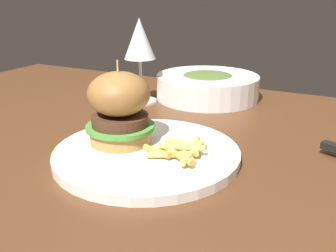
{
  "coord_description": "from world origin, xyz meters",
  "views": [
    {
      "loc": [
        0.3,
        -0.55,
        0.98
      ],
      "look_at": [
        0.06,
        -0.08,
        0.78
      ],
      "focal_mm": 40.0,
      "sensor_mm": 36.0,
      "label": 1
    }
  ],
  "objects": [
    {
      "name": "burger_sandwich",
      "position": [
        -0.01,
        -0.1,
        0.81
      ],
      "size": [
        0.11,
        0.11,
        0.13
      ],
      "color": "#B78447",
      "rests_on": "main_plate"
    },
    {
      "name": "wine_glass",
      "position": [
        -0.12,
        0.15,
        0.87
      ],
      "size": [
        0.07,
        0.07,
        0.18
      ],
      "color": "silver",
      "rests_on": "dining_table"
    },
    {
      "name": "main_plate",
      "position": [
        0.04,
        -0.11,
        0.75
      ],
      "size": [
        0.28,
        0.28,
        0.01
      ],
      "primitive_type": "cylinder",
      "color": "white",
      "rests_on": "dining_table"
    },
    {
      "name": "dining_table",
      "position": [
        0.0,
        0.0,
        0.65
      ],
      "size": [
        1.34,
        0.76,
        0.74
      ],
      "color": "#56331C",
      "rests_on": "ground"
    },
    {
      "name": "soup_bowl",
      "position": [
        -0.0,
        0.24,
        0.77
      ],
      "size": [
        0.23,
        0.23,
        0.06
      ],
      "color": "white",
      "rests_on": "dining_table"
    },
    {
      "name": "fries_pile",
      "position": [
        0.1,
        -0.11,
        0.76
      ],
      "size": [
        0.09,
        0.09,
        0.02
      ],
      "color": "#EABC5B",
      "rests_on": "main_plate"
    }
  ]
}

